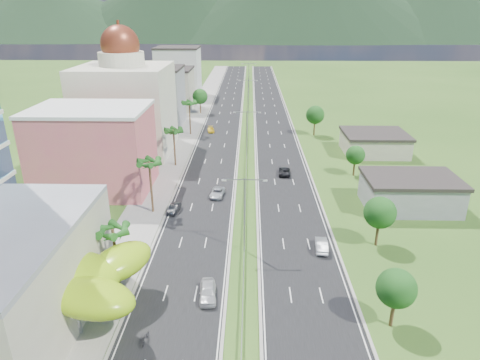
{
  "coord_description": "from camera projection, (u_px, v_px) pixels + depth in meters",
  "views": [
    {
      "loc": [
        0.64,
        -42.35,
        31.7
      ],
      "look_at": [
        -0.82,
        19.36,
        7.0
      ],
      "focal_mm": 32.0,
      "sensor_mm": 36.0,
      "label": 1
    }
  ],
  "objects": [
    {
      "name": "car_silver_right",
      "position": [
        322.0,
        245.0,
        60.29
      ],
      "size": [
        1.99,
        4.7,
        1.51
      ],
      "primitive_type": "imported",
      "rotation": [
        0.0,
        0.0,
        3.05
      ],
      "color": "#B0B2B9",
      "rests_on": "road_right"
    },
    {
      "name": "leafy_tree_rc",
      "position": [
        355.0,
        155.0,
        86.11
      ],
      "size": [
        3.85,
        3.85,
        6.33
      ],
      "color": "#47301C",
      "rests_on": "ground"
    },
    {
      "name": "palm_tree_d",
      "position": [
        174.0,
        132.0,
        90.4
      ],
      "size": [
        3.6,
        3.6,
        8.6
      ],
      "color": "#47301C",
      "rests_on": "ground"
    },
    {
      "name": "palm_tree_e",
      "position": [
        189.0,
        104.0,
        113.32
      ],
      "size": [
        3.6,
        3.6,
        9.4
      ],
      "color": "#47301C",
      "rests_on": "ground"
    },
    {
      "name": "leafy_tree_rd",
      "position": [
        315.0,
        115.0,
        113.6
      ],
      "size": [
        4.9,
        4.9,
        8.05
      ],
      "color": "#47301C",
      "rests_on": "ground"
    },
    {
      "name": "car_silver_mid_left",
      "position": [
        217.0,
        193.0,
        77.63
      ],
      "size": [
        2.79,
        5.08,
        1.35
      ],
      "primitive_type": "imported",
      "rotation": [
        0.0,
        0.0,
        -0.12
      ],
      "color": "#ABAEB2",
      "rests_on": "road_left"
    },
    {
      "name": "shed_near",
      "position": [
        410.0,
        194.0,
        72.76
      ],
      "size": [
        15.0,
        10.0,
        5.0
      ],
      "primitive_type": "cube",
      "color": "gray",
      "rests_on": "ground"
    },
    {
      "name": "mountain_ridge",
      "position": [
        305.0,
        40.0,
        467.45
      ],
      "size": [
        860.0,
        140.0,
        90.0
      ],
      "primitive_type": null,
      "color": "black",
      "rests_on": "ground"
    },
    {
      "name": "leafy_tree_ra",
      "position": [
        396.0,
        288.0,
        44.33
      ],
      "size": [
        4.2,
        4.2,
        6.9
      ],
      "color": "#47301C",
      "rests_on": "ground"
    },
    {
      "name": "road_right",
      "position": [
        272.0,
        118.0,
        134.46
      ],
      "size": [
        11.0,
        260.0,
        0.04
      ],
      "primitive_type": "cube",
      "color": "black",
      "rests_on": "ground"
    },
    {
      "name": "shed_far",
      "position": [
        374.0,
        144.0,
        100.67
      ],
      "size": [
        14.0,
        12.0,
        4.4
      ],
      "primitive_type": "cube",
      "color": "#A9A18B",
      "rests_on": "ground"
    },
    {
      "name": "car_yellow_far_left",
      "position": [
        211.0,
        130.0,
        118.52
      ],
      "size": [
        2.36,
        4.5,
        1.25
      ],
      "primitive_type": "imported",
      "rotation": [
        0.0,
        0.0,
        0.15
      ],
      "color": "gold",
      "rests_on": "road_left"
    },
    {
      "name": "sidewalk_left",
      "position": [
        194.0,
        117.0,
        134.98
      ],
      "size": [
        7.0,
        260.0,
        0.12
      ],
      "primitive_type": "cube",
      "color": "gray",
      "rests_on": "ground"
    },
    {
      "name": "car_dark_far_right",
      "position": [
        284.0,
        171.0,
        87.9
      ],
      "size": [
        2.62,
        5.12,
        1.38
      ],
      "primitive_type": "imported",
      "rotation": [
        0.0,
        0.0,
        3.07
      ],
      "color": "black",
      "rests_on": "road_right"
    },
    {
      "name": "palm_tree_b",
      "position": [
        113.0,
        233.0,
        50.67
      ],
      "size": [
        3.6,
        3.6,
        8.1
      ],
      "color": "#47301C",
      "rests_on": "ground"
    },
    {
      "name": "streetlight_median_d",
      "position": [
        248.0,
        93.0,
        136.76
      ],
      "size": [
        6.04,
        0.25,
        11.0
      ],
      "color": "gray",
      "rests_on": "ground"
    },
    {
      "name": "streetlight_median_c",
      "position": [
        247.0,
        130.0,
        95.0
      ],
      "size": [
        6.04,
        0.25,
        11.0
      ],
      "color": "gray",
      "rests_on": "ground"
    },
    {
      "name": "leafy_tree_lfar",
      "position": [
        200.0,
        97.0,
        137.54
      ],
      "size": [
        4.9,
        4.9,
        8.05
      ],
      "color": "#47301C",
      "rests_on": "ground"
    },
    {
      "name": "car_white_near_left",
      "position": [
        208.0,
        292.0,
        50.22
      ],
      "size": [
        2.34,
        4.94,
        1.63
      ],
      "primitive_type": "imported",
      "rotation": [
        0.0,
        0.0,
        0.09
      ],
      "color": "silver",
      "rests_on": "road_left"
    },
    {
      "name": "road_left",
      "position": [
        224.0,
        117.0,
        134.79
      ],
      "size": [
        11.0,
        260.0,
        0.04
      ],
      "primitive_type": "cube",
      "color": "black",
      "rests_on": "ground"
    },
    {
      "name": "midrise_white",
      "position": [
        179.0,
        73.0,
        164.36
      ],
      "size": [
        16.0,
        15.0,
        18.0
      ],
      "primitive_type": "cube",
      "color": "silver",
      "rests_on": "ground"
    },
    {
      "name": "motorcycle",
      "position": [
        145.0,
        337.0,
        43.48
      ],
      "size": [
        0.84,
        2.2,
        1.37
      ],
      "primitive_type": "imported",
      "rotation": [
        0.0,
        0.0,
        -0.09
      ],
      "color": "black",
      "rests_on": "road_left"
    },
    {
      "name": "palm_tree_c",
      "position": [
        149.0,
        164.0,
        68.7
      ],
      "size": [
        3.6,
        3.6,
        9.6
      ],
      "color": "#47301C",
      "rests_on": "ground"
    },
    {
      "name": "domed_building",
      "position": [
        126.0,
        104.0,
        98.54
      ],
      "size": [
        20.0,
        20.0,
        28.7
      ],
      "color": "beige",
      "rests_on": "ground"
    },
    {
      "name": "leafy_tree_rb",
      "position": [
        380.0,
        213.0,
        59.89
      ],
      "size": [
        4.55,
        4.55,
        7.47
      ],
      "color": "#47301C",
      "rests_on": "ground"
    },
    {
      "name": "streetlight_median_b",
      "position": [
        244.0,
        207.0,
        57.87
      ],
      "size": [
        6.04,
        0.25,
        11.0
      ],
      "color": "gray",
      "rests_on": "ground"
    },
    {
      "name": "streetlight_median_e",
      "position": [
        249.0,
        73.0,
        178.53
      ],
      "size": [
        6.04,
        0.25,
        11.0
      ],
      "color": "gray",
      "rests_on": "ground"
    },
    {
      "name": "midrise_beige",
      "position": [
        168.0,
        90.0,
        143.94
      ],
      "size": [
        16.0,
        15.0,
        13.0
      ],
      "primitive_type": "cube",
      "color": "#A9A18B",
      "rests_on": "ground"
    },
    {
      "name": "midrise_grey",
      "position": [
        154.0,
        98.0,
        122.97
      ],
      "size": [
        16.0,
        15.0,
        16.0
      ],
      "primitive_type": "cube",
      "color": "gray",
      "rests_on": "ground"
    },
    {
      "name": "lime_canopy",
      "position": [
        57.0,
        276.0,
        45.96
      ],
      "size": [
        18.0,
        15.0,
        7.4
      ],
      "color": "#8AB912",
      "rests_on": "ground"
    },
    {
      "name": "ground",
      "position": [
        243.0,
        294.0,
        51.1
      ],
      "size": [
        500.0,
        500.0,
        0.0
      ],
      "primitive_type": "plane",
      "color": "#2D5119",
      "rests_on": "ground"
    },
    {
      "name": "car_dark_left",
      "position": [
        174.0,
        208.0,
        71.65
      ],
      "size": [
        1.95,
        4.13,
        1.31
      ],
      "primitive_type": "imported",
      "rotation": [
        0.0,
        0.0,
        -0.15
      ],
      "color": "black",
      "rests_on": "road_left"
    },
    {
      "name": "median_guardrail",
      "position": [
        247.0,
        131.0,
        117.68
      ],
      "size": [
        0.1,
        216.06,
        0.76
      ],
      "color": "gray",
      "rests_on": "ground"
    },
    {
      "name": "pink_shophouse",
      "position": [
        94.0,
        151.0,
        78.62
      ],
      "size": [
        20.0,
        15.0,
        15.0
      ],
      "primitive_type": "cube",
      "color": "#D05569",
      "rests_on": "ground"
    }
  ]
}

